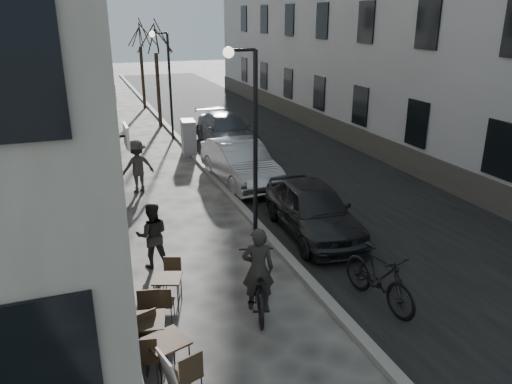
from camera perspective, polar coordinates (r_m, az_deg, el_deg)
ground at (r=9.54m, az=13.00°, el=-18.70°), size 120.00×120.00×0.00m
road at (r=24.32m, az=0.44°, el=5.83°), size 7.30×60.00×0.00m
kerb at (r=23.32m, az=-8.03°, el=5.17°), size 0.25×60.00×0.12m
streetlamp_near at (r=13.11m, az=-0.79°, el=7.90°), size 0.90×0.28×5.09m
streetlamp_far at (r=24.64m, az=-10.27°, el=13.17°), size 0.90×0.28×5.09m
tree_near at (r=27.49m, az=-11.48°, el=16.90°), size 2.40×2.40×5.70m
tree_far at (r=33.42m, az=-13.19°, el=17.22°), size 2.40×2.40×5.70m
bistro_set_a at (r=8.87m, az=-10.10°, el=-17.91°), size 0.91×1.62×0.93m
bistro_set_b at (r=9.40m, az=-12.30°, el=-15.64°), size 0.76×1.63×0.93m
bistro_set_c at (r=10.76m, az=-10.03°, el=-10.88°), size 0.83×1.44×0.83m
sign_board at (r=8.47m, az=-9.53°, el=-20.78°), size 0.45×0.60×0.95m
utility_cabinet at (r=22.03m, az=-7.71°, el=6.20°), size 0.65×1.06×1.52m
bicycle at (r=10.51m, az=0.23°, el=-10.50°), size 1.30×2.25×1.12m
cyclist_rider at (r=10.34m, az=0.23°, el=-8.80°), size 0.76×0.60×1.83m
pedestrian_near at (r=12.30m, az=-11.76°, el=-4.85°), size 0.88×0.73×1.64m
pedestrian_mid at (r=17.57m, az=-13.41°, el=2.89°), size 1.31×0.95×1.83m
pedestrian_far at (r=18.94m, az=-16.92°, el=3.81°), size 1.15×0.62×1.86m
car_near at (r=13.91m, az=6.54°, el=-1.95°), size 2.01×4.43×1.48m
car_mid at (r=18.11m, az=-1.84°, el=3.43°), size 1.86×4.73×1.53m
car_far at (r=23.36m, az=-3.43°, el=7.04°), size 2.07×5.02×1.45m
moped at (r=10.92m, az=13.90°, el=-9.41°), size 0.92×2.20×1.28m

